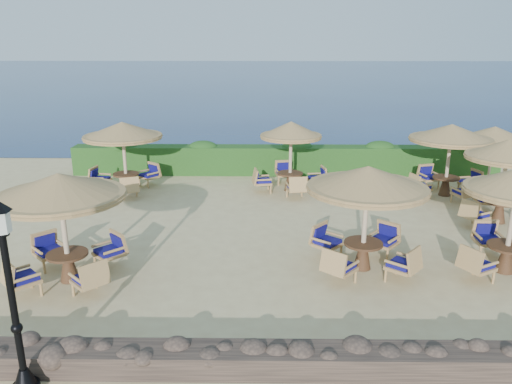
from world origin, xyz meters
name	(u,v)px	position (x,y,z in m)	size (l,w,h in m)	color
ground	(295,237)	(0.00, 0.00, 0.00)	(120.00, 120.00, 0.00)	#D0BB84
sea	(269,76)	(0.00, 70.00, 0.00)	(160.00, 160.00, 0.00)	#0B1C46
hedge	(285,160)	(0.00, 7.20, 0.60)	(18.00, 0.90, 1.20)	#194014
stone_wall	(318,361)	(0.00, -6.20, 0.22)	(15.00, 0.65, 0.44)	#4E3C31
lamp_post	(14,308)	(-4.80, -6.80, 1.55)	(0.44, 0.44, 3.31)	black
extra_parasol	(495,133)	(7.80, 5.20, 2.17)	(2.30, 2.30, 2.41)	#CDB390
cafe_set_0	(61,206)	(-5.56, -2.84, 1.87)	(2.98, 2.98, 2.65)	#CDB390
cafe_set_1	(366,198)	(1.54, -2.09, 1.86)	(2.95, 2.95, 2.65)	#CDB390
cafe_set_3	(123,141)	(-6.12, 4.51, 1.94)	(2.91, 2.91, 2.65)	#CDB390
cafe_set_4	(291,148)	(0.08, 4.70, 1.67)	(2.88, 2.88, 2.65)	#CDB390
cafe_set_5	(450,146)	(5.78, 4.15, 1.86)	(2.95, 2.95, 2.65)	#CDB390
cafe_set_6	(506,166)	(6.46, 1.30, 1.83)	(2.77, 2.66, 2.65)	#CDB390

